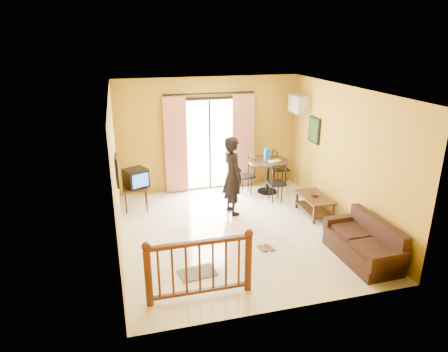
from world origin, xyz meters
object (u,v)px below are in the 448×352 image
object	(u,v)px
sofa	(365,245)
dining_table	(268,167)
coffee_table	(315,202)
television	(136,178)
standing_person	(232,176)

from	to	relation	value
sofa	dining_table	bearing A→B (deg)	97.19
dining_table	sofa	distance (m)	3.47
coffee_table	sofa	bearing A→B (deg)	-90.06
dining_table	coffee_table	distance (m)	1.64
television	standing_person	size ratio (longest dim) A/B	0.35
television	dining_table	bearing A→B (deg)	-20.73
television	sofa	world-z (taller)	television
coffee_table	standing_person	size ratio (longest dim) A/B	0.56
dining_table	sofa	xyz separation A→B (m)	(0.52, -3.41, -0.38)
dining_table	standing_person	distance (m)	1.54
coffee_table	sofa	world-z (taller)	sofa
standing_person	coffee_table	bearing A→B (deg)	-118.85
sofa	standing_person	bearing A→B (deg)	123.27
television	coffee_table	xyz separation A→B (m)	(3.72, -1.25, -0.47)
coffee_table	standing_person	xyz separation A→B (m)	(-1.71, 0.55, 0.58)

